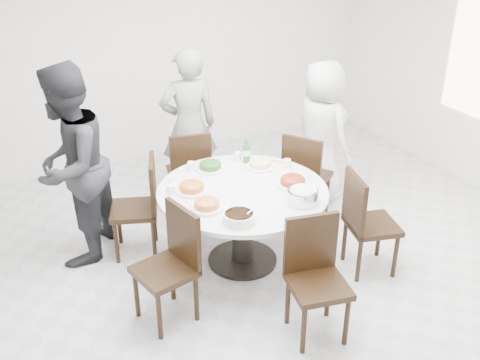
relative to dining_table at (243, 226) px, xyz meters
name	(u,v)px	position (x,y,z in m)	size (l,w,h in m)	color
floor	(272,273)	(0.15, -0.29, -0.38)	(6.00, 6.00, 0.01)	silver
wall_back	(151,48)	(0.15, 2.71, 1.02)	(6.00, 0.01, 2.80)	white
dining_table	(243,226)	(0.00, 0.00, 0.00)	(1.50, 1.50, 0.75)	silver
chair_ne	(308,174)	(0.99, 0.46, 0.10)	(0.42, 0.42, 0.95)	black
chair_n	(189,171)	(-0.07, 1.10, 0.10)	(0.42, 0.42, 0.95)	black
chair_nw	(134,208)	(-0.82, 0.60, 0.10)	(0.42, 0.42, 0.95)	black
chair_sw	(164,269)	(-0.90, -0.43, 0.10)	(0.42, 0.42, 0.95)	black
chair_s	(319,283)	(0.05, -1.12, 0.10)	(0.42, 0.42, 0.95)	black
chair_se	(372,223)	(0.97, -0.62, 0.10)	(0.42, 0.42, 0.95)	black
diner_right	(321,132)	(1.34, 0.75, 0.40)	(0.76, 0.49, 1.55)	silver
diner_middle	(189,126)	(0.08, 1.41, 0.47)	(0.62, 0.40, 1.69)	black
diner_left	(70,166)	(-1.30, 0.80, 0.54)	(0.89, 0.70, 1.84)	black
dish_greens	(210,167)	(-0.09, 0.49, 0.41)	(0.26, 0.26, 0.07)	white
dish_pale	(260,164)	(0.35, 0.31, 0.41)	(0.26, 0.26, 0.07)	white
dish_orange	(192,188)	(-0.41, 0.16, 0.41)	(0.28, 0.28, 0.07)	white
dish_redbrown	(293,182)	(0.43, -0.14, 0.41)	(0.28, 0.28, 0.07)	white
dish_tofu	(207,205)	(-0.42, -0.17, 0.41)	(0.27, 0.27, 0.07)	white
rice_bowl	(303,197)	(0.34, -0.44, 0.43)	(0.26, 0.26, 0.11)	silver
soup_bowl	(239,218)	(-0.28, -0.47, 0.41)	(0.25, 0.25, 0.08)	white
beverage_bottle	(247,151)	(0.29, 0.48, 0.50)	(0.07, 0.07, 0.24)	#2A6629
tea_cups	(214,159)	(0.01, 0.61, 0.42)	(0.07, 0.07, 0.08)	white
chopsticks	(210,161)	(-0.02, 0.66, 0.38)	(0.24, 0.04, 0.01)	tan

